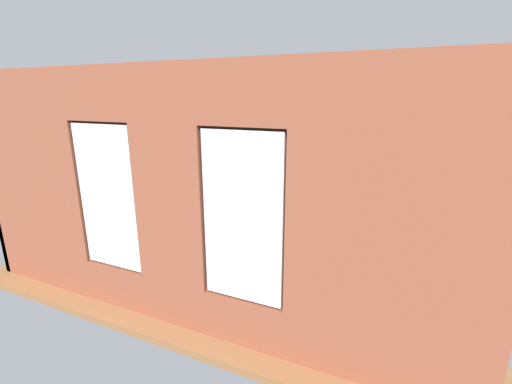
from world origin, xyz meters
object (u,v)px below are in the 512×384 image
Objects in this scene: couch_left at (412,257)px; potted_plant_beside_window_right at (78,231)px; candle_jar at (260,223)px; remote_black at (284,227)px; tv_flatscreen at (141,185)px; couch_by_window at (204,275)px; remote_silver at (253,223)px; media_console at (143,209)px; cup_ceramic at (235,223)px; potted_plant_mid_room_small at (300,211)px; potted_plant_corner_near_left at (423,197)px; potted_plant_between_couches at (306,252)px; potted_plant_near_tv at (130,212)px; table_plant_small at (263,224)px; coffee_table at (260,229)px; potted_plant_corner_far_left at (430,312)px.

potted_plant_beside_window_right is at bearing -72.69° from couch_left.
remote_black is (-0.42, -0.14, -0.05)m from candle_jar.
tv_flatscreen is at bearing -5.20° from candle_jar.
remote_black is at bearing -103.94° from couch_by_window.
remote_silver is 2.91m from media_console.
tv_flatscreen is (5.74, -0.31, 0.50)m from couch_left.
potted_plant_mid_room_small reaches higher than cup_ceramic.
remote_silver is (-0.27, -0.21, -0.03)m from cup_ceramic.
cup_ceramic is at bearing -111.53° from remote_silver.
tv_flatscreen reaches higher than cup_ceramic.
potted_plant_corner_near_left is (-5.24, -4.42, 0.03)m from potted_plant_beside_window_right.
potted_plant_beside_window_right reaches higher than potted_plant_mid_room_small.
tv_flatscreen is 4.96m from potted_plant_between_couches.
potted_plant_corner_near_left is (-3.27, -2.59, 0.20)m from cup_ceramic.
tv_flatscreen reaches higher than potted_plant_near_tv.
potted_plant_mid_room_small is (-0.88, -1.29, -0.05)m from cup_ceramic.
couch_by_window is at bearing 1.81° from potted_plant_between_couches.
candle_jar is 3.13m from tv_flatscreen.
potted_plant_near_tv reaches higher than potted_plant_mid_room_small.
potted_plant_near_tv is (5.19, 0.63, 0.22)m from couch_left.
media_console is (3.52, -0.14, -0.17)m from remote_black.
remote_black is 0.17× the size of tv_flatscreen.
cup_ceramic is at bearing -42.12° from potted_plant_between_couches.
remote_silver is 2.47m from potted_plant_near_tv.
potted_plant_beside_window_right is (2.36, 0.09, 0.31)m from couch_by_window.
potted_plant_corner_near_left is at bearing -93.12° from remote_black.
potted_plant_corner_near_left is at bearing -151.36° from potted_plant_mid_room_small.
table_plant_small is 0.14× the size of potted_plant_corner_near_left.
remote_black is at bearing 44.51° from potted_plant_corner_near_left.
couch_left is at bearing -146.15° from couch_by_window.
potted_plant_near_tv is (2.66, 0.54, 0.03)m from table_plant_small.
potted_plant_beside_window_right reaches higher than coffee_table.
potted_plant_corner_far_left reaches higher than couch_by_window.
couch_by_window is 1.42× the size of potted_plant_between_couches.
table_plant_small is (-0.58, 0.00, 0.07)m from cup_ceramic.
media_console is at bearing -73.37° from potted_plant_beside_window_right.
potted_plant_between_couches is at bearing 155.14° from tv_flatscreen.
couch_by_window is 1.78m from cup_ceramic.
remote_silver is (0.31, -0.21, -0.10)m from table_plant_small.
remote_black is (-0.89, -0.25, -0.03)m from cup_ceramic.
potted_plant_near_tv is at bearing 14.50° from candle_jar.
couch_by_window reaches higher than candle_jar.
potted_plant_near_tv reaches higher than table_plant_small.
cup_ceramic is 0.53× the size of remote_black.
candle_jar is 0.17m from table_plant_small.
cup_ceramic is (0.39, -1.73, 0.13)m from couch_by_window.
tv_flatscreen is at bearing -20.78° from potted_plant_corner_far_left.
candle_jar is at bearing -93.97° from couch_left.
potted_plant_between_couches reaches higher than tv_flatscreen.
tv_flatscreen reaches higher than candle_jar.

